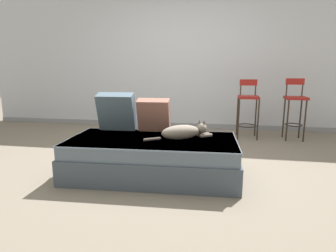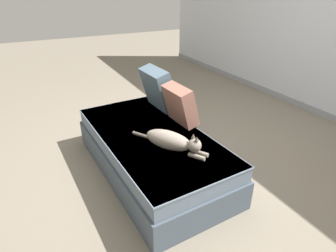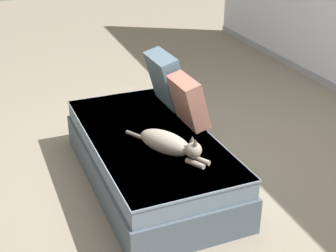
{
  "view_description": "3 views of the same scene",
  "coord_description": "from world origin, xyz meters",
  "px_view_note": "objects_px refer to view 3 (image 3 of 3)",
  "views": [
    {
      "loc": [
        0.66,
        -3.18,
        1.12
      ],
      "look_at": [
        0.15,
        -0.3,
        0.53
      ],
      "focal_mm": 30.0,
      "sensor_mm": 36.0,
      "label": 1
    },
    {
      "loc": [
        2.08,
        -1.32,
        1.64
      ],
      "look_at": [
        0.15,
        -0.3,
        0.53
      ],
      "focal_mm": 30.0,
      "sensor_mm": 36.0,
      "label": 2
    },
    {
      "loc": [
        2.98,
        -1.33,
        1.98
      ],
      "look_at": [
        0.15,
        -0.3,
        0.53
      ],
      "focal_mm": 50.0,
      "sensor_mm": 36.0,
      "label": 3
    }
  ],
  "objects_px": {
    "throw_pillow_corner": "(166,79)",
    "cat": "(169,143)",
    "throw_pillow_middle": "(188,101)",
    "couch": "(149,157)"
  },
  "relations": [
    {
      "from": "couch",
      "to": "throw_pillow_corner",
      "type": "height_order",
      "value": "throw_pillow_corner"
    },
    {
      "from": "throw_pillow_corner",
      "to": "cat",
      "type": "relative_size",
      "value": 0.66
    },
    {
      "from": "couch",
      "to": "cat",
      "type": "xyz_separation_m",
      "value": [
        0.32,
        0.04,
        0.27
      ]
    },
    {
      "from": "throw_pillow_corner",
      "to": "throw_pillow_middle",
      "type": "relative_size",
      "value": 1.16
    },
    {
      "from": "couch",
      "to": "throw_pillow_middle",
      "type": "height_order",
      "value": "throw_pillow_middle"
    },
    {
      "from": "couch",
      "to": "cat",
      "type": "relative_size",
      "value": 2.65
    },
    {
      "from": "couch",
      "to": "cat",
      "type": "distance_m",
      "value": 0.43
    },
    {
      "from": "couch",
      "to": "cat",
      "type": "bearing_deg",
      "value": 7.17
    },
    {
      "from": "throw_pillow_corner",
      "to": "throw_pillow_middle",
      "type": "height_order",
      "value": "throw_pillow_corner"
    },
    {
      "from": "throw_pillow_middle",
      "to": "cat",
      "type": "bearing_deg",
      "value": -38.18
    }
  ]
}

